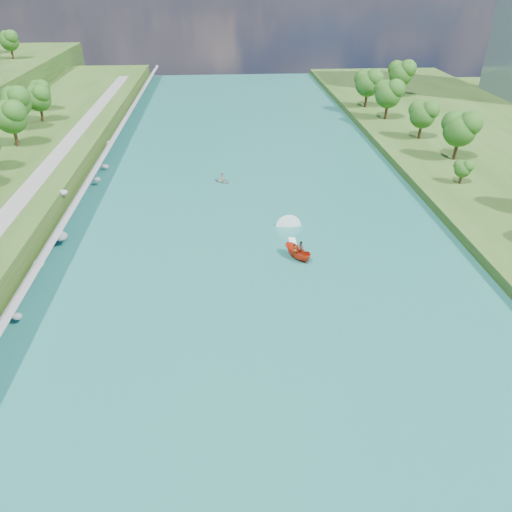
{
  "coord_description": "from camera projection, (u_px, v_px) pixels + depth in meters",
  "views": [
    {
      "loc": [
        -3.79,
        -39.75,
        31.84
      ],
      "look_at": [
        -0.26,
        10.82,
        2.5
      ],
      "focal_mm": 35.0,
      "sensor_mm": 36.0,
      "label": 1
    }
  ],
  "objects": [
    {
      "name": "ground",
      "position": [
        266.0,
        331.0,
        50.5
      ],
      "size": [
        260.0,
        260.0,
        0.0
      ],
      "primitive_type": "plane",
      "color": "#2D5119",
      "rests_on": "ground"
    },
    {
      "name": "river_water",
      "position": [
        253.0,
        238.0,
        67.74
      ],
      "size": [
        55.0,
        240.0,
        0.1
      ],
      "primitive_type": "cube",
      "color": "#1B6955",
      "rests_on": "ground"
    },
    {
      "name": "riprap_bank",
      "position": [
        55.0,
        235.0,
        64.68
      ],
      "size": [
        3.95,
        236.0,
        4.42
      ],
      "color": "slate",
      "rests_on": "ground"
    },
    {
      "name": "riverside_path",
      "position": [
        1.0,
        222.0,
        64.03
      ],
      "size": [
        3.0,
        200.0,
        0.1
      ],
      "primitive_type": "cube",
      "color": "gray",
      "rests_on": "berm_west"
    },
    {
      "name": "trees_east",
      "position": [
        489.0,
        151.0,
        79.1
      ],
      "size": [
        18.58,
        140.98,
        11.81
      ],
      "color": "#2D4F15",
      "rests_on": "berm_east"
    },
    {
      "name": "motorboat",
      "position": [
        296.0,
        248.0,
        63.7
      ],
      "size": [
        3.73,
        19.05,
        2.2
      ],
      "rotation": [
        0.0,
        0.0,
        3.73
      ],
      "color": "red",
      "rests_on": "river_water"
    },
    {
      "name": "raft",
      "position": [
        222.0,
        180.0,
        85.07
      ],
      "size": [
        3.5,
        3.4,
        1.56
      ],
      "rotation": [
        0.0,
        0.0,
        0.88
      ],
      "color": "#9B9EA4",
      "rests_on": "river_water"
    }
  ]
}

